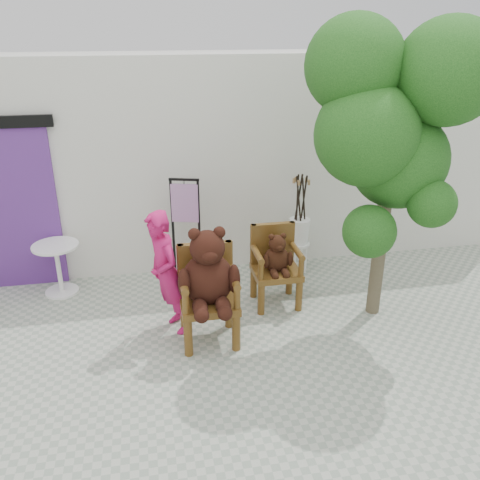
{
  "coord_description": "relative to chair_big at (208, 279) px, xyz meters",
  "views": [
    {
      "loc": [
        -1.22,
        -4.17,
        3.39
      ],
      "look_at": [
        -0.15,
        1.37,
        0.95
      ],
      "focal_mm": 38.0,
      "sensor_mm": 36.0,
      "label": 1
    }
  ],
  "objects": [
    {
      "name": "stool_bucket",
      "position": [
        1.51,
        1.49,
        -0.14
      ],
      "size": [
        0.32,
        0.32,
        1.45
      ],
      "rotation": [
        0.0,
        0.0,
        0.09
      ],
      "color": "white",
      "rests_on": "ground"
    },
    {
      "name": "display_stand",
      "position": [
        -0.11,
        1.45,
        -0.2
      ],
      "size": [
        0.53,
        0.46,
        1.51
      ],
      "rotation": [
        0.0,
        0.0,
        -0.28
      ],
      "color": "black",
      "rests_on": "ground"
    },
    {
      "name": "doorway",
      "position": [
        -2.37,
        1.83,
        0.38
      ],
      "size": [
        1.4,
        0.11,
        2.33
      ],
      "color": "#5C2B82",
      "rests_on": "ground"
    },
    {
      "name": "tree",
      "position": [
        2.02,
        0.06,
        1.7
      ],
      "size": [
        1.88,
        1.56,
        3.49
      ],
      "rotation": [
        0.0,
        0.0,
        0.2
      ],
      "color": "#453B29",
      "rests_on": "ground"
    },
    {
      "name": "back_wall",
      "position": [
        0.63,
        2.36,
        0.71
      ],
      "size": [
        9.0,
        1.0,
        3.0
      ],
      "primitive_type": "cube",
      "color": "silver",
      "rests_on": "ground"
    },
    {
      "name": "ground_plane",
      "position": [
        0.63,
        -0.74,
        -0.79
      ],
      "size": [
        60.0,
        60.0,
        0.0
      ],
      "primitive_type": "plane",
      "color": "#A2A795",
      "rests_on": "ground"
    },
    {
      "name": "chair_small",
      "position": [
        0.95,
        0.7,
        -0.18
      ],
      "size": [
        0.59,
        0.54,
        1.03
      ],
      "color": "#4E3210",
      "rests_on": "ground"
    },
    {
      "name": "chair_big",
      "position": [
        0.0,
        0.0,
        0.0
      ],
      "size": [
        0.68,
        0.74,
        1.4
      ],
      "color": "#4E3210",
      "rests_on": "ground"
    },
    {
      "name": "person",
      "position": [
        -0.43,
        0.28,
        -0.03
      ],
      "size": [
        0.54,
        0.65,
        1.51
      ],
      "primitive_type": "imported",
      "rotation": [
        0.0,
        0.0,
        -1.2
      ],
      "color": "#BA165A",
      "rests_on": "ground"
    },
    {
      "name": "cafe_table",
      "position": [
        -1.82,
        1.48,
        -0.35
      ],
      "size": [
        0.6,
        0.6,
        0.7
      ],
      "rotation": [
        0.0,
        0.0,
        -0.29
      ],
      "color": "white",
      "rests_on": "ground"
    }
  ]
}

